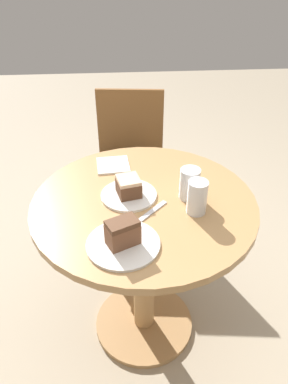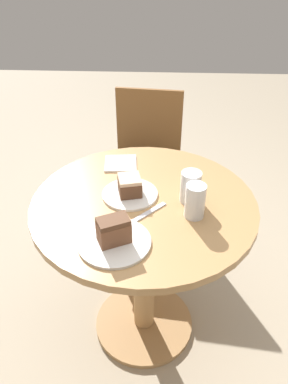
% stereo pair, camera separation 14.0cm
% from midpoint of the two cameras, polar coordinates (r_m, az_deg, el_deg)
% --- Properties ---
extents(ground_plane, '(8.00, 8.00, 0.00)m').
position_cam_midpoint_polar(ground_plane, '(1.97, 2.15, -19.51)').
color(ground_plane, tan).
extents(table, '(0.86, 0.86, 0.76)m').
position_cam_midpoint_polar(table, '(1.55, 2.60, -7.50)').
color(table, tan).
rests_on(table, ground_plane).
extents(chair, '(0.46, 0.49, 0.87)m').
position_cam_midpoint_polar(chair, '(2.24, 1.99, 4.06)').
color(chair, brown).
rests_on(chair, ground_plane).
extents(plate_near, '(0.22, 0.22, 0.01)m').
position_cam_midpoint_polar(plate_near, '(1.44, 0.59, -0.40)').
color(plate_near, silver).
rests_on(plate_near, table).
extents(plate_far, '(0.24, 0.24, 0.01)m').
position_cam_midpoint_polar(plate_far, '(1.23, -1.29, -7.74)').
color(plate_far, silver).
rests_on(plate_far, table).
extents(cake_slice_near, '(0.10, 0.11, 0.07)m').
position_cam_midpoint_polar(cake_slice_near, '(1.42, 0.60, 0.94)').
color(cake_slice_near, brown).
rests_on(cake_slice_near, plate_near).
extents(cake_slice_far, '(0.12, 0.10, 0.09)m').
position_cam_midpoint_polar(cake_slice_far, '(1.20, -1.33, -5.99)').
color(cake_slice_far, brown).
rests_on(cake_slice_far, plate_far).
extents(glass_lemonade, '(0.07, 0.07, 0.13)m').
position_cam_midpoint_polar(glass_lemonade, '(1.34, 10.76, -1.71)').
color(glass_lemonade, silver).
rests_on(glass_lemonade, table).
extents(glass_water, '(0.08, 0.08, 0.12)m').
position_cam_midpoint_polar(glass_water, '(1.41, 9.92, 0.41)').
color(glass_water, silver).
rests_on(glass_water, table).
extents(napkin_stack, '(0.15, 0.15, 0.01)m').
position_cam_midpoint_polar(napkin_stack, '(1.64, -1.15, 4.33)').
color(napkin_stack, silver).
rests_on(napkin_stack, table).
extents(fork, '(0.14, 0.14, 0.00)m').
position_cam_midpoint_polar(fork, '(1.35, 3.40, -3.41)').
color(fork, silver).
rests_on(fork, table).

